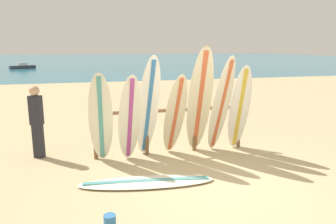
# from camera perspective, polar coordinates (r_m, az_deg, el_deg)

# --- Properties ---
(ground_plane) EXTENTS (120.00, 120.00, 0.00)m
(ground_plane) POSITION_cam_1_polar(r_m,az_deg,el_deg) (5.95, 9.11, -13.27)
(ground_plane) COLOR tan
(ocean_water) EXTENTS (120.00, 80.00, 0.01)m
(ocean_water) POSITION_cam_1_polar(r_m,az_deg,el_deg) (63.01, -12.56, 9.22)
(ocean_water) COLOR teal
(ocean_water) RESTS_ON ground
(surfboard_rack) EXTENTS (3.62, 0.09, 1.18)m
(surfboard_rack) POSITION_cam_1_polar(r_m,az_deg,el_deg) (7.46, 0.57, -1.75)
(surfboard_rack) COLOR brown
(surfboard_rack) RESTS_ON ground
(surfboard_leaning_far_left) EXTENTS (0.55, 0.68, 2.01)m
(surfboard_leaning_far_left) POSITION_cam_1_polar(r_m,az_deg,el_deg) (6.84, -11.99, -1.13)
(surfboard_leaning_far_left) COLOR silver
(surfboard_leaning_far_left) RESTS_ON ground
(surfboard_leaning_left) EXTENTS (0.59, 0.66, 1.95)m
(surfboard_leaning_left) POSITION_cam_1_polar(r_m,az_deg,el_deg) (6.86, -6.88, -1.18)
(surfboard_leaning_left) COLOR white
(surfboard_leaning_left) RESTS_ON ground
(surfboard_leaning_center_left) EXTENTS (0.61, 0.98, 2.34)m
(surfboard_leaning_center_left) POSITION_cam_1_polar(r_m,az_deg,el_deg) (6.98, -3.57, 0.76)
(surfboard_leaning_center_left) COLOR white
(surfboard_leaning_center_left) RESTS_ON ground
(surfboard_leaning_center) EXTENTS (0.55, 0.95, 1.95)m
(surfboard_leaning_center) POSITION_cam_1_polar(r_m,az_deg,el_deg) (7.12, 1.26, -0.61)
(surfboard_leaning_center) COLOR beige
(surfboard_leaning_center) RESTS_ON ground
(surfboard_leaning_center_right) EXTENTS (0.64, 1.03, 2.53)m
(surfboard_leaning_center_right) POSITION_cam_1_polar(r_m,az_deg,el_deg) (7.22, 5.71, 1.86)
(surfboard_leaning_center_right) COLOR beige
(surfboard_leaning_center_right) RESTS_ON ground
(surfboard_leaning_right) EXTENTS (0.60, 0.88, 2.32)m
(surfboard_leaning_right) POSITION_cam_1_polar(r_m,az_deg,el_deg) (7.43, 9.51, 1.20)
(surfboard_leaning_right) COLOR silver
(surfboard_leaning_right) RESTS_ON ground
(surfboard_leaning_far_right) EXTENTS (0.56, 0.72, 2.10)m
(surfboard_leaning_far_right) POSITION_cam_1_polar(r_m,az_deg,el_deg) (7.71, 12.73, 0.63)
(surfboard_leaning_far_right) COLOR white
(surfboard_leaning_far_right) RESTS_ON ground
(surfboard_lying_on_sand) EXTENTS (2.57, 0.91, 0.08)m
(surfboard_lying_on_sand) POSITION_cam_1_polar(r_m,az_deg,el_deg) (6.02, -3.82, -12.46)
(surfboard_lying_on_sand) COLOR silver
(surfboard_lying_on_sand) RESTS_ON ground
(beachgoer_standing) EXTENTS (0.31, 0.26, 1.65)m
(beachgoer_standing) POSITION_cam_1_polar(r_m,az_deg,el_deg) (7.68, -22.54, -1.11)
(beachgoer_standing) COLOR #26262D
(beachgoer_standing) RESTS_ON ground
(small_boat_offshore) EXTENTS (2.79, 1.87, 0.71)m
(small_boat_offshore) POSITION_cam_1_polar(r_m,az_deg,el_deg) (39.65, -24.69, 7.46)
(small_boat_offshore) COLOR #333842
(small_boat_offshore) RESTS_ON ocean_water
(sand_bucket) EXTENTS (0.17, 0.17, 0.19)m
(sand_bucket) POSITION_cam_1_polar(r_m,az_deg,el_deg) (4.76, -10.42, -18.78)
(sand_bucket) COLOR #3372B2
(sand_bucket) RESTS_ON ground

